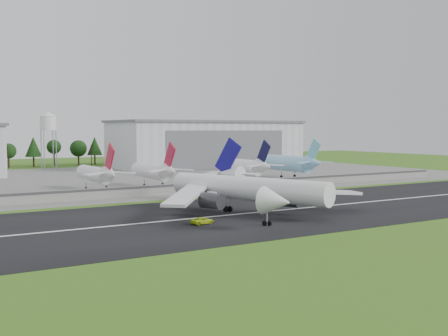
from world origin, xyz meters
TOP-DOWN VIEW (x-y plane):
  - ground at (0.00, 0.00)m, footprint 600.00×600.00m
  - runway at (0.00, 10.00)m, footprint 320.00×60.00m
  - runway_centerline at (0.00, 10.00)m, footprint 220.00×1.00m
  - apron at (0.00, 120.00)m, footprint 320.00×150.00m
  - blast_fence at (0.00, 54.99)m, footprint 240.00×0.61m
  - hangar_east at (75.00, 164.92)m, footprint 102.00×47.00m
  - water_tower at (-5.00, 185.00)m, footprint 8.40×8.40m
  - utility_poles at (0.00, 200.00)m, footprint 230.00×3.00m
  - treeline at (0.00, 215.00)m, footprint 320.00×16.00m
  - main_airliner at (-1.16, 9.59)m, footprint 53.50×57.33m
  - ground_vehicle at (-18.14, 2.27)m, footprint 5.60×3.20m
  - parked_jet_red_a at (-16.35, 76.51)m, footprint 7.36×31.29m
  - parked_jet_red_b at (4.42, 76.53)m, footprint 7.36×31.29m
  - parked_jet_navy at (42.61, 76.57)m, footprint 7.36×31.29m
  - parked_jet_skyblue at (68.16, 81.61)m, footprint 7.36×37.29m

SIDE VIEW (x-z plane):
  - ground at x=0.00m, z-range 0.00..0.00m
  - utility_poles at x=0.00m, z-range -6.00..6.00m
  - treeline at x=0.00m, z-range -11.00..11.00m
  - runway at x=0.00m, z-range 0.00..0.10m
  - apron at x=0.00m, z-range 0.00..0.10m
  - runway_centerline at x=0.00m, z-range 0.10..0.12m
  - ground_vehicle at x=-18.14m, z-range 0.10..1.57m
  - blast_fence at x=0.00m, z-range 0.06..3.56m
  - main_airliner at x=-1.16m, z-range -4.19..13.98m
  - parked_jet_red_a at x=-16.35m, z-range -2.31..14.04m
  - parked_jet_red_b at x=4.42m, z-range -2.24..14.26m
  - parked_jet_navy at x=42.61m, z-range -2.12..14.65m
  - parked_jet_skyblue at x=68.16m, z-range -2.02..15.08m
  - hangar_east at x=75.00m, z-range 0.03..25.23m
  - water_tower at x=-5.00m, z-range 9.85..39.25m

